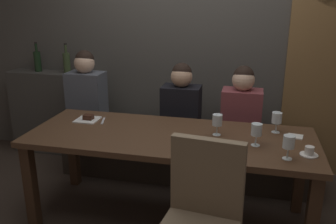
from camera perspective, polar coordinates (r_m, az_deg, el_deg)
name	(u,v)px	position (r m, az deg, el deg)	size (l,w,h in m)	color
ground	(170,217)	(3.13, 0.30, -16.30)	(9.00, 9.00, 0.00)	#382D26
back_wall_tiled	(197,23)	(3.80, 4.61, 13.92)	(6.00, 0.12, 3.00)	#4C4944
back_counter	(60,113)	(4.35, -16.77, -0.09)	(1.10, 0.28, 0.95)	#413E3A
dining_table	(170,145)	(2.82, 0.32, -5.25)	(2.20, 0.84, 0.74)	#412B1C
banquette_bench	(186,157)	(3.61, 2.82, -7.19)	(2.50, 0.44, 0.45)	#312A23
chair_near_side	(201,213)	(2.18, 5.31, -15.63)	(0.49, 0.49, 0.98)	#4C3321
diner_redhead	(87,93)	(3.71, -12.76, 2.99)	(0.36, 0.24, 0.81)	#4C515B
diner_bearded	(181,103)	(3.41, 2.11, 1.40)	(0.36, 0.24, 0.73)	black
diner_far_end	(242,107)	(3.35, 11.56, 0.71)	(0.36, 0.24, 0.72)	brown
wine_bottle_dark_red	(37,61)	(4.32, -19.95, 7.65)	(0.08, 0.08, 0.33)	black
wine_bottle_pale_label	(67,62)	(4.12, -15.72, 7.59)	(0.08, 0.08, 0.33)	#384728
wine_glass_center_front	(277,118)	(2.91, 16.83, -0.96)	(0.08, 0.08, 0.16)	silver
wine_glass_center_back	(289,143)	(2.46, 18.56, -4.67)	(0.08, 0.08, 0.16)	silver
wine_glass_near_left	(257,130)	(2.62, 13.83, -2.80)	(0.08, 0.08, 0.16)	silver
wine_glass_near_right	(217,121)	(2.76, 7.80, -1.35)	(0.08, 0.08, 0.16)	silver
espresso_cup	(309,152)	(2.60, 21.44, -5.88)	(0.12, 0.12, 0.06)	white
dessert_plate	(88,119)	(3.17, -12.57, -1.04)	(0.19, 0.19, 0.05)	white
fork_on_table	(103,121)	(3.12, -10.24, -1.38)	(0.02, 0.17, 0.01)	silver
folded_napkin	(295,136)	(2.90, 19.47, -3.66)	(0.11, 0.10, 0.01)	silver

